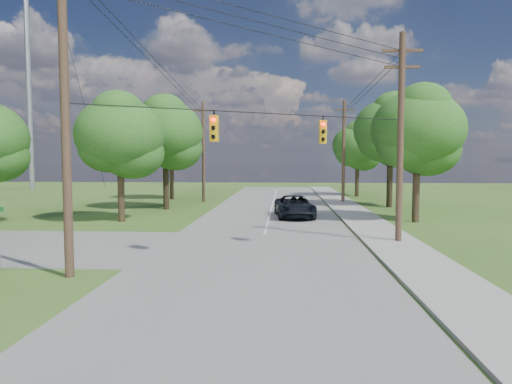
# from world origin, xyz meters

# --- Properties ---
(ground) EXTENTS (140.00, 140.00, 0.00)m
(ground) POSITION_xyz_m (0.00, 0.00, 0.00)
(ground) COLOR #355A1E
(ground) RESTS_ON ground
(main_road) EXTENTS (10.00, 100.00, 0.03)m
(main_road) POSITION_xyz_m (2.00, 5.00, 0.01)
(main_road) COLOR gray
(main_road) RESTS_ON ground
(sidewalk_east) EXTENTS (2.60, 100.00, 0.12)m
(sidewalk_east) POSITION_xyz_m (8.70, 5.00, 0.06)
(sidewalk_east) COLOR gray
(sidewalk_east) RESTS_ON ground
(pole_sw) EXTENTS (2.00, 0.32, 12.00)m
(pole_sw) POSITION_xyz_m (-4.60, 0.40, 6.23)
(pole_sw) COLOR #4F3728
(pole_sw) RESTS_ON ground
(pole_ne) EXTENTS (2.00, 0.32, 10.50)m
(pole_ne) POSITION_xyz_m (8.90, 8.00, 5.47)
(pole_ne) COLOR #4F3728
(pole_ne) RESTS_ON ground
(pole_north_e) EXTENTS (2.00, 0.32, 10.00)m
(pole_north_e) POSITION_xyz_m (8.90, 30.00, 5.13)
(pole_north_e) COLOR #4F3728
(pole_north_e) RESTS_ON ground
(pole_north_w) EXTENTS (2.00, 0.32, 10.00)m
(pole_north_w) POSITION_xyz_m (-5.00, 30.00, 5.13)
(pole_north_w) COLOR #4F3728
(pole_north_w) RESTS_ON ground
(power_lines) EXTENTS (13.93, 29.62, 4.93)m
(power_lines) POSITION_xyz_m (1.50, 11.54, 9.15)
(power_lines) COLOR black
(power_lines) RESTS_ON ground
(traffic_signals) EXTENTS (4.91, 3.27, 1.05)m
(traffic_signals) POSITION_xyz_m (2.55, 4.43, 5.50)
(traffic_signals) COLOR #EEAC0E
(traffic_signals) RESTS_ON ground
(radio_mast) EXTENTS (0.70, 0.70, 45.00)m
(radio_mast) POSITION_xyz_m (-32.00, 46.00, 22.50)
(radio_mast) COLOR #929497
(radio_mast) RESTS_ON ground
(tree_w_near) EXTENTS (6.00, 6.00, 8.40)m
(tree_w_near) POSITION_xyz_m (-8.00, 15.00, 5.92)
(tree_w_near) COLOR #3C2E1E
(tree_w_near) RESTS_ON ground
(tree_w_mid) EXTENTS (6.40, 6.40, 9.22)m
(tree_w_mid) POSITION_xyz_m (-7.00, 23.00, 6.58)
(tree_w_mid) COLOR #3C2E1E
(tree_w_mid) RESTS_ON ground
(tree_w_far) EXTENTS (6.00, 6.00, 8.73)m
(tree_w_far) POSITION_xyz_m (-9.00, 33.00, 6.25)
(tree_w_far) COLOR #3C2E1E
(tree_w_far) RESTS_ON ground
(tree_e_near) EXTENTS (6.20, 6.20, 8.81)m
(tree_e_near) POSITION_xyz_m (12.00, 16.00, 6.25)
(tree_e_near) COLOR #3C2E1E
(tree_e_near) RESTS_ON ground
(tree_e_mid) EXTENTS (6.60, 6.60, 9.64)m
(tree_e_mid) POSITION_xyz_m (12.50, 26.00, 6.91)
(tree_e_mid) COLOR #3C2E1E
(tree_e_mid) RESTS_ON ground
(tree_e_far) EXTENTS (5.80, 5.80, 8.32)m
(tree_e_far) POSITION_xyz_m (11.50, 38.00, 5.92)
(tree_e_far) COLOR #3C2E1E
(tree_e_far) RESTS_ON ground
(car_main_north) EXTENTS (3.15, 5.93, 1.59)m
(car_main_north) POSITION_xyz_m (3.86, 17.99, 0.82)
(car_main_north) COLOR black
(car_main_north) RESTS_ON main_road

